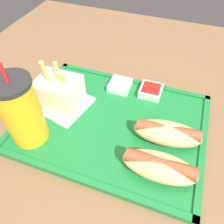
% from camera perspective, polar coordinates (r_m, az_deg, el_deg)
% --- Properties ---
extents(dining_table, '(1.01, 1.18, 0.71)m').
position_cam_1_polar(dining_table, '(0.78, -0.94, -21.80)').
color(dining_table, brown).
rests_on(dining_table, ground_plane).
extents(food_tray, '(0.39, 0.30, 0.01)m').
position_cam_1_polar(food_tray, '(0.48, -0.00, -2.78)').
color(food_tray, '#197233').
rests_on(food_tray, dining_table).
extents(paper_napkin, '(0.15, 0.13, 0.00)m').
position_cam_1_polar(paper_napkin, '(0.53, -13.08, 2.51)').
color(paper_napkin, white).
rests_on(paper_napkin, food_tray).
extents(soda_cup, '(0.07, 0.07, 0.18)m').
position_cam_1_polar(soda_cup, '(0.43, -22.60, 0.09)').
color(soda_cup, gold).
rests_on(soda_cup, food_tray).
extents(hot_dog_far, '(0.13, 0.06, 0.04)m').
position_cam_1_polar(hot_dog_far, '(0.40, 12.27, -13.66)').
color(hot_dog_far, '#DBB270').
rests_on(hot_dog_far, food_tray).
extents(hot_dog_near, '(0.14, 0.07, 0.04)m').
position_cam_1_polar(hot_dog_near, '(0.44, 14.25, -5.26)').
color(hot_dog_near, '#DBB270').
rests_on(hot_dog_near, food_tray).
extents(fries_carton, '(0.09, 0.07, 0.12)m').
position_cam_1_polar(fries_carton, '(0.50, -13.48, 5.01)').
color(fries_carton, silver).
rests_on(fries_carton, food_tray).
extents(sauce_cup_mayo, '(0.05, 0.05, 0.02)m').
position_cam_1_polar(sauce_cup_mayo, '(0.55, 2.10, 7.05)').
color(sauce_cup_mayo, silver).
rests_on(sauce_cup_mayo, food_tray).
extents(sauce_cup_ketchup, '(0.05, 0.05, 0.02)m').
position_cam_1_polar(sauce_cup_ketchup, '(0.54, 10.09, 5.52)').
color(sauce_cup_ketchup, silver).
rests_on(sauce_cup_ketchup, food_tray).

